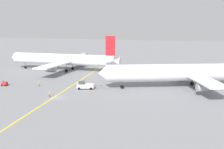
{
  "coord_description": "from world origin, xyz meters",
  "views": [
    {
      "loc": [
        41.08,
        -73.28,
        21.98
      ],
      "look_at": [
        10.11,
        21.56,
        4.0
      ],
      "focal_mm": 45.59,
      "sensor_mm": 36.0,
      "label": 1
    }
  ],
  "objects_px": {
    "airliner_being_pushed": "(187,72)",
    "gse_gpu_cart_small": "(5,84)",
    "airliner_at_gate_left": "(64,59)",
    "jet_bridge": "(81,57)",
    "ground_crew_ramp_agent_by_cones": "(49,94)",
    "pushback_tug": "(85,85)",
    "ground_crew_wing_walker_right": "(39,84)",
    "traffic_cone_wingtip_port": "(92,91)"
  },
  "relations": [
    {
      "from": "airliner_being_pushed",
      "to": "airliner_at_gate_left",
      "type": "bearing_deg",
      "value": 161.54
    },
    {
      "from": "ground_crew_wing_walker_right",
      "to": "ground_crew_ramp_agent_by_cones",
      "type": "relative_size",
      "value": 1.03
    },
    {
      "from": "pushback_tug",
      "to": "ground_crew_wing_walker_right",
      "type": "relative_size",
      "value": 5.04
    },
    {
      "from": "pushback_tug",
      "to": "gse_gpu_cart_small",
      "type": "xyz_separation_m",
      "value": [
        -29.31,
        -4.23,
        -0.45
      ]
    },
    {
      "from": "ground_crew_wing_walker_right",
      "to": "jet_bridge",
      "type": "height_order",
      "value": "jet_bridge"
    },
    {
      "from": "airliner_at_gate_left",
      "to": "airliner_being_pushed",
      "type": "distance_m",
      "value": 60.39
    },
    {
      "from": "airliner_being_pushed",
      "to": "traffic_cone_wingtip_port",
      "type": "distance_m",
      "value": 33.45
    },
    {
      "from": "airliner_at_gate_left",
      "to": "traffic_cone_wingtip_port",
      "type": "xyz_separation_m",
      "value": [
        28.74,
        -35.83,
        -5.01
      ]
    },
    {
      "from": "airliner_being_pushed",
      "to": "gse_gpu_cart_small",
      "type": "relative_size",
      "value": 26.43
    },
    {
      "from": "airliner_being_pushed",
      "to": "ground_crew_ramp_agent_by_cones",
      "type": "distance_m",
      "value": 46.81
    },
    {
      "from": "traffic_cone_wingtip_port",
      "to": "jet_bridge",
      "type": "distance_m",
      "value": 65.16
    },
    {
      "from": "airliner_at_gate_left",
      "to": "pushback_tug",
      "type": "relative_size",
      "value": 6.39
    },
    {
      "from": "airliner_at_gate_left",
      "to": "jet_bridge",
      "type": "relative_size",
      "value": 3.24
    },
    {
      "from": "pushback_tug",
      "to": "airliner_being_pushed",
      "type": "bearing_deg",
      "value": 21.82
    },
    {
      "from": "ground_crew_wing_walker_right",
      "to": "traffic_cone_wingtip_port",
      "type": "distance_m",
      "value": 21.3
    },
    {
      "from": "ground_crew_ramp_agent_by_cones",
      "to": "airliner_at_gate_left",
      "type": "bearing_deg",
      "value": 112.49
    },
    {
      "from": "pushback_tug",
      "to": "ground_crew_ramp_agent_by_cones",
      "type": "bearing_deg",
      "value": -114.1
    },
    {
      "from": "jet_bridge",
      "to": "airliner_being_pushed",
      "type": "bearing_deg",
      "value": -35.29
    },
    {
      "from": "airliner_at_gate_left",
      "to": "ground_crew_ramp_agent_by_cones",
      "type": "height_order",
      "value": "airliner_at_gate_left"
    },
    {
      "from": "jet_bridge",
      "to": "pushback_tug",
      "type": "bearing_deg",
      "value": -64.7
    },
    {
      "from": "airliner_at_gate_left",
      "to": "airliner_being_pushed",
      "type": "height_order",
      "value": "airliner_being_pushed"
    },
    {
      "from": "pushback_tug",
      "to": "jet_bridge",
      "type": "bearing_deg",
      "value": 115.3
    },
    {
      "from": "airliner_at_gate_left",
      "to": "jet_bridge",
      "type": "height_order",
      "value": "airliner_at_gate_left"
    },
    {
      "from": "airliner_being_pushed",
      "to": "ground_crew_wing_walker_right",
      "type": "xyz_separation_m",
      "value": [
        -49.69,
        -14.3,
        -4.38
      ]
    },
    {
      "from": "gse_gpu_cart_small",
      "to": "ground_crew_wing_walker_right",
      "type": "xyz_separation_m",
      "value": [
        12.17,
        2.97,
        0.12
      ]
    },
    {
      "from": "airliner_being_pushed",
      "to": "pushback_tug",
      "type": "xyz_separation_m",
      "value": [
        -32.56,
        -13.04,
        -4.05
      ]
    },
    {
      "from": "airliner_being_pushed",
      "to": "ground_crew_wing_walker_right",
      "type": "height_order",
      "value": "airliner_being_pushed"
    },
    {
      "from": "airliner_being_pushed",
      "to": "gse_gpu_cart_small",
      "type": "bearing_deg",
      "value": -164.41
    },
    {
      "from": "airliner_at_gate_left",
      "to": "traffic_cone_wingtip_port",
      "type": "distance_m",
      "value": 46.21
    },
    {
      "from": "pushback_tug",
      "to": "ground_crew_wing_walker_right",
      "type": "distance_m",
      "value": 17.18
    },
    {
      "from": "ground_crew_wing_walker_right",
      "to": "jet_bridge",
      "type": "distance_m",
      "value": 56.22
    },
    {
      "from": "airliner_at_gate_left",
      "to": "airliner_being_pushed",
      "type": "bearing_deg",
      "value": -18.46
    },
    {
      "from": "airliner_being_pushed",
      "to": "ground_crew_wing_walker_right",
      "type": "relative_size",
      "value": 33.02
    },
    {
      "from": "gse_gpu_cart_small",
      "to": "ground_crew_wing_walker_right",
      "type": "relative_size",
      "value": 1.25
    },
    {
      "from": "gse_gpu_cart_small",
      "to": "airliner_being_pushed",
      "type": "bearing_deg",
      "value": 15.59
    },
    {
      "from": "airliner_at_gate_left",
      "to": "traffic_cone_wingtip_port",
      "type": "height_order",
      "value": "airliner_at_gate_left"
    },
    {
      "from": "airliner_being_pushed",
      "to": "traffic_cone_wingtip_port",
      "type": "relative_size",
      "value": 96.08
    },
    {
      "from": "ground_crew_ramp_agent_by_cones",
      "to": "traffic_cone_wingtip_port",
      "type": "distance_m",
      "value": 13.82
    },
    {
      "from": "airliner_being_pushed",
      "to": "jet_bridge",
      "type": "xyz_separation_m",
      "value": [
        -58.19,
        41.2,
        -1.32
      ]
    },
    {
      "from": "pushback_tug",
      "to": "ground_crew_wing_walker_right",
      "type": "height_order",
      "value": "pushback_tug"
    },
    {
      "from": "ground_crew_wing_walker_right",
      "to": "gse_gpu_cart_small",
      "type": "bearing_deg",
      "value": -166.29
    },
    {
      "from": "airliner_being_pushed",
      "to": "jet_bridge",
      "type": "relative_size",
      "value": 3.32
    }
  ]
}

